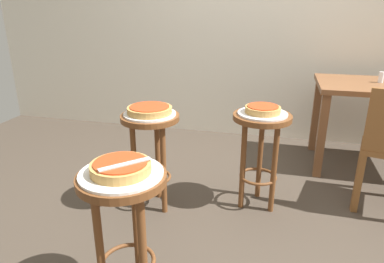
{
  "coord_description": "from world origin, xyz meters",
  "views": [
    {
      "loc": [
        0.13,
        -1.95,
        1.32
      ],
      "look_at": [
        -0.35,
        -0.03,
        0.59
      ],
      "focal_mm": 32.63,
      "sensor_mm": 36.0,
      "label": 1
    }
  ],
  "objects_px": {
    "stool_middle": "(151,140)",
    "condiment_shaker": "(381,77)",
    "pizza_middle": "(150,110)",
    "pizza_server_knife": "(125,164)",
    "stool_foreground": "(124,211)",
    "serving_plate_foreground": "(121,173)",
    "pizza_foreground": "(121,167)",
    "stool_leftside": "(261,140)",
    "pizza_leftside": "(263,109)",
    "serving_plate_leftside": "(263,114)",
    "serving_plate_middle": "(150,114)"
  },
  "relations": [
    {
      "from": "stool_middle",
      "to": "condiment_shaker",
      "type": "xyz_separation_m",
      "value": [
        1.57,
        1.07,
        0.28
      ]
    },
    {
      "from": "pizza_middle",
      "to": "pizza_server_knife",
      "type": "relative_size",
      "value": 1.29
    },
    {
      "from": "stool_middle",
      "to": "pizza_middle",
      "type": "height_order",
      "value": "pizza_middle"
    },
    {
      "from": "condiment_shaker",
      "to": "pizza_server_knife",
      "type": "bearing_deg",
      "value": -125.67
    },
    {
      "from": "stool_foreground",
      "to": "serving_plate_foreground",
      "type": "distance_m",
      "value": 0.18
    },
    {
      "from": "pizza_foreground",
      "to": "stool_leftside",
      "type": "bearing_deg",
      "value": 62.56
    },
    {
      "from": "stool_leftside",
      "to": "pizza_leftside",
      "type": "bearing_deg",
      "value": -104.04
    },
    {
      "from": "stool_foreground",
      "to": "serving_plate_foreground",
      "type": "relative_size",
      "value": 1.89
    },
    {
      "from": "pizza_middle",
      "to": "pizza_server_knife",
      "type": "height_order",
      "value": "pizza_server_knife"
    },
    {
      "from": "stool_leftside",
      "to": "serving_plate_leftside",
      "type": "relative_size",
      "value": 2.08
    },
    {
      "from": "serving_plate_middle",
      "to": "pizza_middle",
      "type": "xyz_separation_m",
      "value": [
        -0.0,
        0.0,
        0.03
      ]
    },
    {
      "from": "stool_middle",
      "to": "pizza_middle",
      "type": "relative_size",
      "value": 2.32
    },
    {
      "from": "condiment_shaker",
      "to": "stool_middle",
      "type": "bearing_deg",
      "value": -145.76
    },
    {
      "from": "serving_plate_leftside",
      "to": "condiment_shaker",
      "type": "bearing_deg",
      "value": 45.28
    },
    {
      "from": "pizza_middle",
      "to": "pizza_leftside",
      "type": "relative_size",
      "value": 1.27
    },
    {
      "from": "stool_middle",
      "to": "pizza_middle",
      "type": "bearing_deg",
      "value": 172.87
    },
    {
      "from": "serving_plate_foreground",
      "to": "pizza_middle",
      "type": "xyz_separation_m",
      "value": [
        -0.18,
        0.81,
        0.03
      ]
    },
    {
      "from": "serving_plate_middle",
      "to": "condiment_shaker",
      "type": "bearing_deg",
      "value": 34.24
    },
    {
      "from": "stool_leftside",
      "to": "pizza_server_knife",
      "type": "distance_m",
      "value": 1.14
    },
    {
      "from": "pizza_middle",
      "to": "stool_leftside",
      "type": "distance_m",
      "value": 0.75
    },
    {
      "from": "serving_plate_middle",
      "to": "serving_plate_leftside",
      "type": "distance_m",
      "value": 0.72
    },
    {
      "from": "stool_middle",
      "to": "stool_leftside",
      "type": "bearing_deg",
      "value": 14.81
    },
    {
      "from": "stool_foreground",
      "to": "pizza_server_knife",
      "type": "xyz_separation_m",
      "value": [
        0.03,
        -0.02,
        0.23
      ]
    },
    {
      "from": "pizza_middle",
      "to": "pizza_foreground",
      "type": "bearing_deg",
      "value": -77.54
    },
    {
      "from": "pizza_foreground",
      "to": "pizza_leftside",
      "type": "height_order",
      "value": "same"
    },
    {
      "from": "pizza_foreground",
      "to": "pizza_server_knife",
      "type": "relative_size",
      "value": 1.14
    },
    {
      "from": "serving_plate_middle",
      "to": "pizza_leftside",
      "type": "bearing_deg",
      "value": 14.81
    },
    {
      "from": "serving_plate_middle",
      "to": "serving_plate_leftside",
      "type": "bearing_deg",
      "value": 14.81
    },
    {
      "from": "serving_plate_foreground",
      "to": "serving_plate_middle",
      "type": "xyz_separation_m",
      "value": [
        -0.18,
        0.81,
        0.0
      ]
    },
    {
      "from": "pizza_leftside",
      "to": "pizza_server_knife",
      "type": "height_order",
      "value": "pizza_server_knife"
    },
    {
      "from": "serving_plate_middle",
      "to": "pizza_foreground",
      "type": "bearing_deg",
      "value": -77.54
    },
    {
      "from": "stool_middle",
      "to": "serving_plate_leftside",
      "type": "relative_size",
      "value": 2.08
    },
    {
      "from": "stool_foreground",
      "to": "serving_plate_leftside",
      "type": "bearing_deg",
      "value": 62.56
    },
    {
      "from": "stool_middle",
      "to": "stool_leftside",
      "type": "height_order",
      "value": "same"
    },
    {
      "from": "stool_middle",
      "to": "pizza_leftside",
      "type": "height_order",
      "value": "pizza_leftside"
    },
    {
      "from": "stool_foreground",
      "to": "serving_plate_middle",
      "type": "bearing_deg",
      "value": 102.46
    },
    {
      "from": "stool_foreground",
      "to": "pizza_server_knife",
      "type": "height_order",
      "value": "pizza_server_knife"
    },
    {
      "from": "stool_foreground",
      "to": "condiment_shaker",
      "type": "distance_m",
      "value": 2.35
    },
    {
      "from": "stool_middle",
      "to": "serving_plate_middle",
      "type": "distance_m",
      "value": 0.18
    },
    {
      "from": "stool_foreground",
      "to": "pizza_leftside",
      "type": "height_order",
      "value": "pizza_leftside"
    },
    {
      "from": "serving_plate_foreground",
      "to": "stool_foreground",
      "type": "bearing_deg",
      "value": 180.0
    },
    {
      "from": "pizza_foreground",
      "to": "pizza_server_knife",
      "type": "distance_m",
      "value": 0.04
    },
    {
      "from": "serving_plate_middle",
      "to": "serving_plate_leftside",
      "type": "height_order",
      "value": "same"
    },
    {
      "from": "stool_foreground",
      "to": "stool_middle",
      "type": "relative_size",
      "value": 1.0
    },
    {
      "from": "stool_middle",
      "to": "serving_plate_middle",
      "type": "relative_size",
      "value": 1.98
    },
    {
      "from": "stool_foreground",
      "to": "serving_plate_foreground",
      "type": "height_order",
      "value": "serving_plate_foreground"
    },
    {
      "from": "stool_foreground",
      "to": "condiment_shaker",
      "type": "bearing_deg",
      "value": 53.44
    },
    {
      "from": "serving_plate_foreground",
      "to": "serving_plate_leftside",
      "type": "height_order",
      "value": "same"
    },
    {
      "from": "condiment_shaker",
      "to": "pizza_server_knife",
      "type": "xyz_separation_m",
      "value": [
        -1.36,
        -1.89,
        -0.05
      ]
    },
    {
      "from": "stool_middle",
      "to": "serving_plate_middle",
      "type": "xyz_separation_m",
      "value": [
        0.0,
        0.0,
        0.18
      ]
    }
  ]
}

